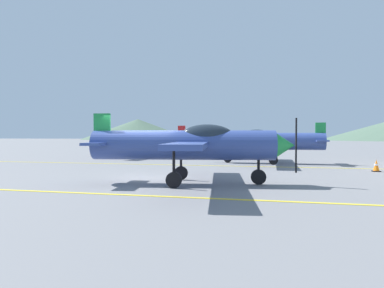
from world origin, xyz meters
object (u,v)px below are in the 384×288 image
airplane_near (191,144)px  traffic_cone_front (376,166)px  airplane_mid (266,141)px  airplane_far (146,140)px

airplane_near → traffic_cone_front: size_ratio=14.58×
airplane_mid → airplane_far: 10.90m
airplane_far → traffic_cone_front: (15.20, -8.64, -1.16)m
airplane_near → airplane_far: size_ratio=1.00×
airplane_near → airplane_mid: 10.47m
airplane_far → airplane_near: bearing=-63.6°
airplane_near → airplane_mid: (2.56, 10.16, 0.00)m
airplane_mid → traffic_cone_front: 6.78m
airplane_near → airplane_far: (-7.32, 14.77, 0.00)m
airplane_near → traffic_cone_front: airplane_near is taller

